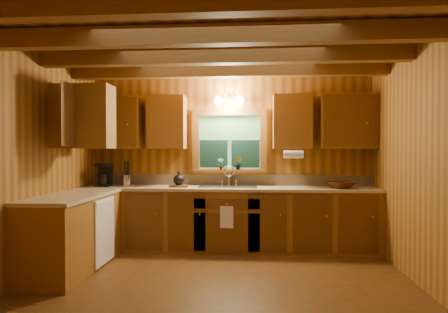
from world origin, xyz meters
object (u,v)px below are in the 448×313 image
coffee_maker (104,175)px  cutting_board (179,186)px  wicker_basket (340,185)px  sink (228,190)px

coffee_maker → cutting_board: bearing=-3.7°
coffee_maker → wicker_basket: 3.38m
sink → wicker_basket: size_ratio=2.16×
coffee_maker → cutting_board: 1.11m
coffee_maker → wicker_basket: (3.37, -0.02, -0.12)m
wicker_basket → cutting_board: bearing=179.7°
sink → wicker_basket: bearing=-3.1°
cutting_board → wicker_basket: 2.27m
cutting_board → coffee_maker: bearing=170.3°
sink → cutting_board: bearing=-174.0°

